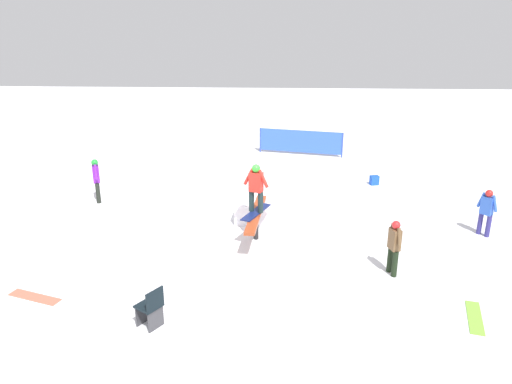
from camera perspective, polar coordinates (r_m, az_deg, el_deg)
The scene contains 12 objects.
ground_plane at distance 13.99m, azimuth 0.00°, elevation -5.36°, with size 60.00×60.00×0.00m, color white.
rail_feature at distance 13.72m, azimuth 0.00°, elevation -2.80°, with size 2.75×0.50×0.79m.
snow_kicker_ramp at distance 15.43m, azimuth 0.80°, elevation -1.63°, with size 1.80×1.50×0.63m, color white.
main_rider_on_rail at distance 13.43m, azimuth 0.00°, elevation 0.35°, with size 1.37×0.80×1.38m.
bystander_purple at distance 17.25m, azimuth -17.78°, elevation 1.52°, with size 0.62×0.32×1.46m.
bystander_blue at distance 15.33m, azimuth 24.85°, elevation -1.89°, with size 0.52×0.45×1.36m.
bystander_brown at distance 12.30m, azimuth 15.51°, elevation -5.82°, with size 0.59×0.27×1.39m.
loose_snowboard_coral at distance 12.30m, azimuth -23.97°, elevation -10.92°, with size 1.26×0.28×0.02m, color #F66D52.
loose_snowboard_lime at distance 11.55m, azimuth 23.73°, elevation -12.99°, with size 1.24×0.28×0.02m, color #84D93E.
folding_chair at distance 10.37m, azimuth -11.95°, elevation -12.89°, with size 0.61×0.61×0.88m.
backpack_on_snow at distance 18.80m, azimuth 13.37°, elevation 1.32°, with size 0.30×0.22×0.34m, color blue.
safety_fence at distance 22.25m, azimuth 5.10°, elevation 5.77°, with size 0.85×3.66×1.10m.
Camera 1 is at (12.66, 0.58, 5.93)m, focal length 35.00 mm.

